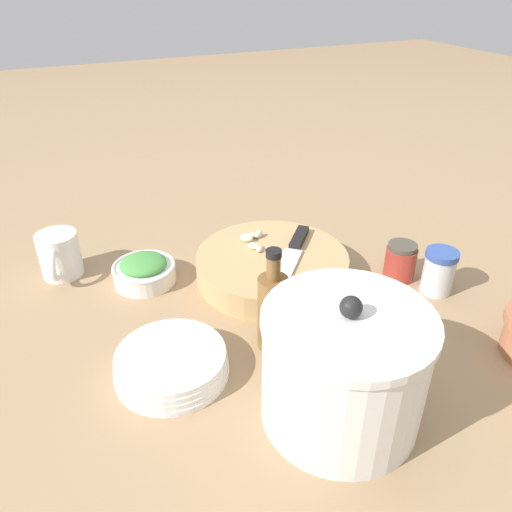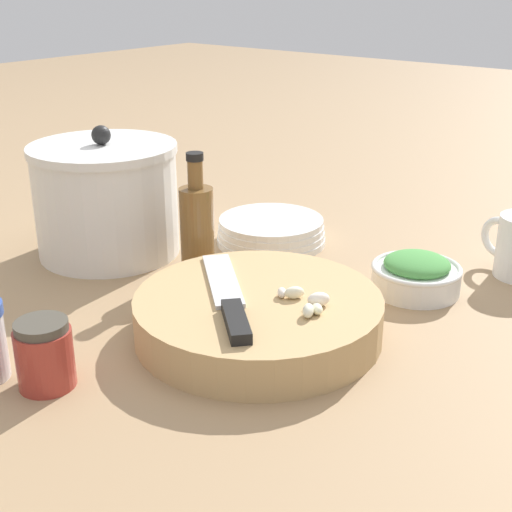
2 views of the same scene
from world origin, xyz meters
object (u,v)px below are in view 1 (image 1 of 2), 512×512
at_px(plate_stack, 171,364).
at_px(spice_jar, 439,271).
at_px(garlic_cloves, 253,240).
at_px(oil_bottle, 273,310).
at_px(chef_knife, 292,254).
at_px(honey_jar, 400,261).
at_px(stock_pot, 344,368).
at_px(herb_bowl, 144,270).
at_px(cutting_board, 272,266).
at_px(coffee_mug, 59,255).

bearing_deg(plate_stack, spice_jar, -179.32).
distance_m(garlic_cloves, oil_bottle, 0.25).
relative_size(chef_knife, oil_bottle, 1.11).
distance_m(chef_knife, plate_stack, 0.33).
distance_m(spice_jar, honey_jar, 0.07).
relative_size(chef_knife, stock_pot, 0.91).
xyz_separation_m(plate_stack, oil_bottle, (-0.16, 0.00, 0.05)).
distance_m(herb_bowl, stock_pot, 0.46).
height_order(cutting_board, chef_knife, chef_knife).
bearing_deg(plate_stack, coffee_mug, -71.59).
relative_size(plate_stack, honey_jar, 2.32).
height_order(garlic_cloves, stock_pot, stock_pot).
distance_m(cutting_board, stock_pot, 0.35).
bearing_deg(plate_stack, herb_bowl, -95.05).
distance_m(chef_knife, spice_jar, 0.27).
height_order(garlic_cloves, oil_bottle, oil_bottle).
height_order(oil_bottle, stock_pot, stock_pot).
distance_m(oil_bottle, stock_pot, 0.17).
relative_size(honey_jar, stock_pot, 0.34).
xyz_separation_m(cutting_board, chef_knife, (-0.03, 0.02, 0.03)).
relative_size(cutting_board, coffee_mug, 2.64).
height_order(spice_jar, coffee_mug, coffee_mug).
bearing_deg(stock_pot, spice_jar, -151.72).
xyz_separation_m(chef_knife, oil_bottle, (0.12, 0.16, 0.02)).
xyz_separation_m(garlic_cloves, stock_pot, (0.05, 0.40, 0.03)).
xyz_separation_m(spice_jar, oil_bottle, (0.34, 0.01, 0.03)).
bearing_deg(stock_pot, honey_jar, -140.34).
distance_m(coffee_mug, honey_jar, 0.66).
xyz_separation_m(chef_knife, coffee_mug, (0.40, -0.20, -0.01)).
bearing_deg(garlic_cloves, honey_jar, 145.84).
distance_m(garlic_cloves, honey_jar, 0.29).
height_order(chef_knife, honey_jar, honey_jar).
height_order(chef_knife, herb_bowl, chef_knife).
xyz_separation_m(cutting_board, spice_jar, (-0.26, 0.17, 0.02)).
height_order(cutting_board, plate_stack, cutting_board).
relative_size(herb_bowl, spice_jar, 1.41).
xyz_separation_m(herb_bowl, honey_jar, (-0.45, 0.19, 0.01)).
bearing_deg(plate_stack, stock_pot, 137.85).
bearing_deg(stock_pot, coffee_mug, -59.82).
distance_m(spice_jar, plate_stack, 0.51).
distance_m(cutting_board, herb_bowl, 0.24).
height_order(herb_bowl, stock_pot, stock_pot).
bearing_deg(oil_bottle, cutting_board, -115.99).
bearing_deg(herb_bowl, cutting_board, 158.82).
xyz_separation_m(herb_bowl, spice_jar, (-0.48, 0.26, 0.02)).
height_order(cutting_board, stock_pot, stock_pot).
height_order(plate_stack, honey_jar, honey_jar).
xyz_separation_m(garlic_cloves, herb_bowl, (0.21, -0.03, -0.03)).
bearing_deg(stock_pot, garlic_cloves, -97.37).
bearing_deg(honey_jar, cutting_board, -24.55).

